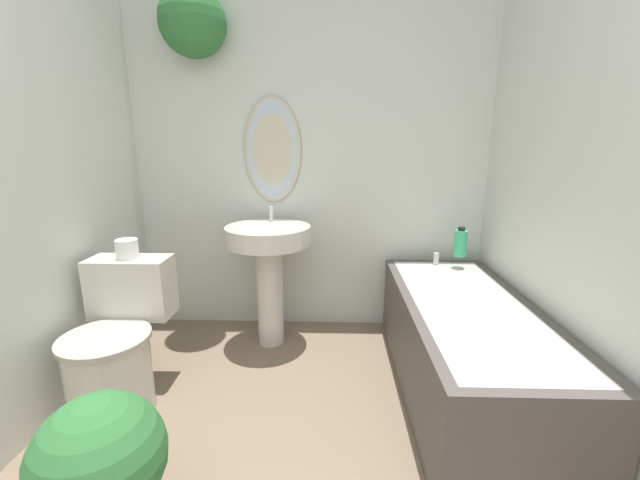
# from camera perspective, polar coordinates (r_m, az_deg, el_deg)

# --- Properties ---
(wall_back) EXTENTS (2.48, 0.40, 2.40)m
(wall_back) POSITION_cam_1_polar(r_m,az_deg,el_deg) (2.69, -3.88, 14.69)
(wall_back) COLOR silver
(wall_back) RESTS_ON ground_plane
(wall_right) EXTENTS (0.06, 2.56, 2.40)m
(wall_right) POSITION_cam_1_polar(r_m,az_deg,el_deg) (1.80, 38.42, 8.20)
(wall_right) COLOR silver
(wall_right) RESTS_ON ground_plane
(toilet) EXTENTS (0.41, 0.59, 0.70)m
(toilet) POSITION_cam_1_polar(r_m,az_deg,el_deg) (2.25, -27.43, -13.55)
(toilet) COLOR beige
(toilet) RESTS_ON ground_plane
(pedestal_sink) EXTENTS (0.53, 0.53, 0.89)m
(pedestal_sink) POSITION_cam_1_polar(r_m,az_deg,el_deg) (2.50, -7.45, -2.55)
(pedestal_sink) COLOR beige
(pedestal_sink) RESTS_ON ground_plane
(bathtub) EXTENTS (0.64, 1.51, 0.58)m
(bathtub) POSITION_cam_1_polar(r_m,az_deg,el_deg) (2.23, 20.30, -14.26)
(bathtub) COLOR #4C4742
(bathtub) RESTS_ON ground_plane
(shampoo_bottle) EXTENTS (0.08, 0.08, 0.19)m
(shampoo_bottle) POSITION_cam_1_polar(r_m,az_deg,el_deg) (2.65, 19.75, -0.40)
(shampoo_bottle) COLOR #38B275
(shampoo_bottle) RESTS_ON bathtub
(potted_plant) EXTENTS (0.41, 0.41, 0.52)m
(potted_plant) POSITION_cam_1_polar(r_m,az_deg,el_deg) (1.60, -29.27, -26.69)
(potted_plant) COLOR #9E6042
(potted_plant) RESTS_ON ground_plane
(toilet_paper_roll) EXTENTS (0.11, 0.11, 0.10)m
(toilet_paper_roll) POSITION_cam_1_polar(r_m,az_deg,el_deg) (2.26, -26.25, -1.17)
(toilet_paper_roll) COLOR white
(toilet_paper_roll) RESTS_ON toilet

